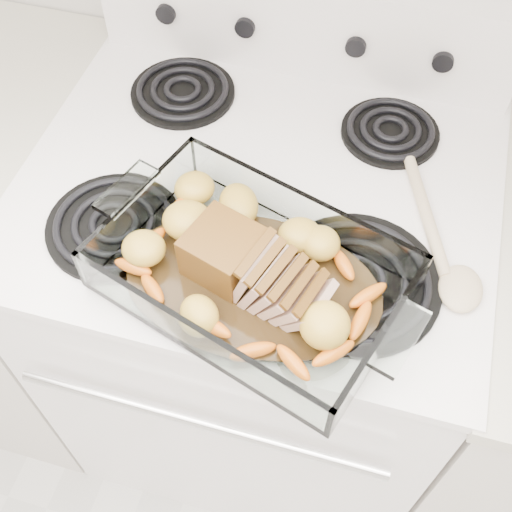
# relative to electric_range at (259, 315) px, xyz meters

# --- Properties ---
(electric_range) EXTENTS (0.78, 0.70, 1.12)m
(electric_range) POSITION_rel_electric_range_xyz_m (0.00, 0.00, 0.00)
(electric_range) COLOR white
(electric_range) RESTS_ON ground
(baking_dish) EXTENTS (0.41, 0.27, 0.08)m
(baking_dish) POSITION_rel_electric_range_xyz_m (0.05, -0.21, 0.48)
(baking_dish) COLOR silver
(baking_dish) RESTS_ON electric_range
(pork_roast) EXTENTS (0.21, 0.09, 0.08)m
(pork_roast) POSITION_rel_electric_range_xyz_m (0.03, -0.21, 0.51)
(pork_roast) COLOR #61390F
(pork_roast) RESTS_ON baking_dish
(roast_vegetables) EXTENTS (0.40, 0.22, 0.05)m
(roast_vegetables) POSITION_rel_electric_range_xyz_m (0.04, -0.17, 0.49)
(roast_vegetables) COLOR #C9540C
(roast_vegetables) RESTS_ON baking_dish
(wooden_spoon) EXTENTS (0.15, 0.28, 0.02)m
(wooden_spoon) POSITION_rel_electric_range_xyz_m (0.31, -0.08, 0.46)
(wooden_spoon) COLOR #C0AD8F
(wooden_spoon) RESTS_ON electric_range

